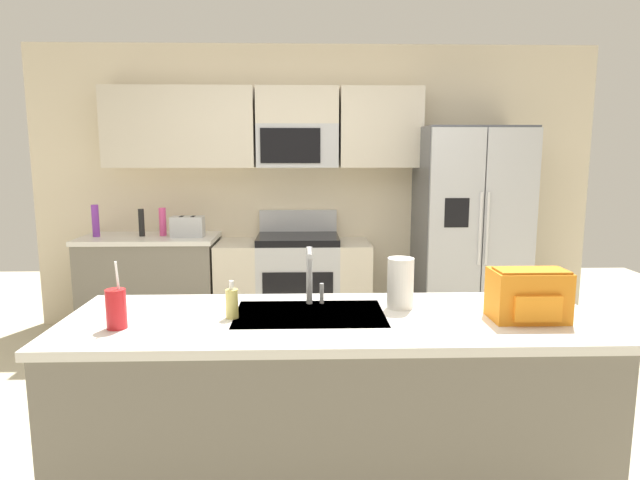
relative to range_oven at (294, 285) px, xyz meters
The scene contains 15 objects.
ground_plane 1.87m from the range_oven, 83.91° to the right, with size 9.00×9.00×0.00m, color beige.
kitchen_wall_unit 1.07m from the range_oven, 80.01° to the left, with size 5.20×0.43×2.60m.
back_counter 1.28m from the range_oven, behind, with size 1.19×0.63×0.90m.
range_oven is the anchor object (origin of this frame).
refrigerator 1.63m from the range_oven, ahead, with size 0.90×0.76×1.85m.
island_counter 2.45m from the range_oven, 84.93° to the right, with size 2.38×0.81×0.90m.
toaster 1.08m from the range_oven, behind, with size 0.28×0.16×0.18m.
pepper_mill 1.46m from the range_oven, behind, with size 0.05×0.05×0.24m, color black.
bottle_purple 1.83m from the range_oven, behind, with size 0.06×0.06×0.28m, color purple.
bottle_pink 1.30m from the range_oven, behind, with size 0.06×0.06×0.25m, color #EA4C93.
sink_faucet 2.34m from the range_oven, 86.87° to the right, with size 0.08×0.21×0.28m.
drink_cup_red 2.72m from the range_oven, 105.01° to the right, with size 0.08×0.08×0.29m.
soap_dispenser 2.51m from the range_oven, 95.34° to the right, with size 0.06×0.06×0.17m.
paper_towel_roll 2.44m from the range_oven, 76.71° to the right, with size 0.12×0.12×0.24m, color white.
backpack 2.79m from the range_oven, 66.88° to the right, with size 0.32×0.22×0.23m.
Camera 1 is at (-0.10, -2.98, 1.62)m, focal length 30.41 mm.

